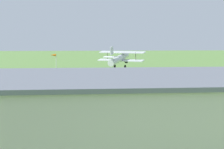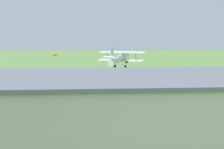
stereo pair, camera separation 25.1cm
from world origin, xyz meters
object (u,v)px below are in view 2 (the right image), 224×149
(person_at_fence_line, at_px, (207,101))
(windsock, at_px, (54,57))
(hangar, at_px, (101,108))
(biplane, at_px, (120,58))

(person_at_fence_line, xyz_separation_m, windsock, (24.15, -33.70, 4.30))
(hangar, relative_size, windsock, 6.30)
(hangar, height_order, windsock, hangar)
(person_at_fence_line, bearing_deg, biplane, -47.71)
(biplane, height_order, person_at_fence_line, biplane)
(biplane, bearing_deg, hangar, 80.63)
(hangar, distance_m, windsock, 48.23)
(hangar, relative_size, biplane, 4.52)
(person_at_fence_line, distance_m, windsock, 41.68)
(biplane, xyz_separation_m, windsock, (13.27, -21.73, -0.90))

